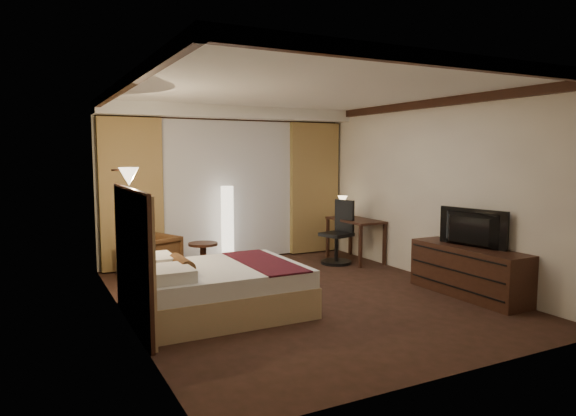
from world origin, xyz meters
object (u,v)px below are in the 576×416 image
armchair (150,255)px  bed (219,290)px  office_chair (336,232)px  desk (355,240)px  floor_lamp (228,225)px  television (469,226)px  dresser (468,271)px  side_table (203,259)px

armchair → bed: bearing=-13.8°
office_chair → armchair: bearing=157.5°
bed → desk: bearing=29.0°
desk → office_chair: 0.46m
floor_lamp → desk: (2.10, -0.80, -0.31)m
desk → television: (0.02, -2.57, 0.58)m
armchair → floor_lamp: bearing=84.2°
dresser → television: bearing=180.0°
dresser → office_chair: bearing=100.7°
desk → office_chair: office_chair is taller
armchair → dresser: 4.62m
dresser → desk: bearing=91.1°
dresser → side_table: bearing=134.6°
side_table → dresser: bearing=-45.4°
armchair → desk: 3.55m
floor_lamp → dresser: floor_lamp is taller
side_table → dresser: (2.77, -2.81, 0.08)m
desk → television: 2.64m
bed → office_chair: (2.74, 1.71, 0.27)m
bed → office_chair: office_chair is taller
desk → dresser: size_ratio=0.66×
floor_lamp → bed: bearing=-112.7°
armchair → floor_lamp: floor_lamp is taller
side_table → dresser: size_ratio=0.29×
floor_lamp → desk: bearing=-20.9°
office_chair → dresser: size_ratio=0.64×
dresser → television: (-0.03, 0.00, 0.62)m
bed → side_table: 2.04m
side_table → office_chair: size_ratio=0.46×
side_table → television: size_ratio=0.51×
floor_lamp → side_table: bearing=-137.8°
armchair → office_chair: office_chair is taller
bed → side_table: bed is taller
side_table → floor_lamp: 0.94m
bed → office_chair: 3.24m
television → floor_lamp: bearing=21.6°
side_table → floor_lamp: size_ratio=0.37×
armchair → desk: bearing=60.9°
armchair → television: (3.55, -2.92, 0.59)m
armchair → desk: size_ratio=0.65×
armchair → floor_lamp: (1.43, 0.46, 0.31)m
armchair → side_table: armchair is taller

